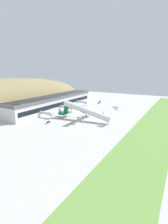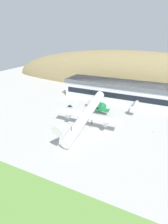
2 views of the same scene
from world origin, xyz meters
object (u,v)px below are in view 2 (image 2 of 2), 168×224
object	(u,v)px
cargo_airplane	(86,115)
traffic_cone_0	(153,131)
terminal_building	(143,93)
service_car_1	(70,107)
jetway_0	(93,100)
traffic_cone_1	(103,125)
jetway_1	(135,107)

from	to	relation	value
cargo_airplane	traffic_cone_0	bearing A→B (deg)	19.12
cargo_airplane	traffic_cone_0	xyz separation A→B (m)	(32.29, 11.20, -7.40)
terminal_building	service_car_1	distance (m)	51.36
terminal_building	jetway_0	bearing A→B (deg)	-150.23
service_car_1	traffic_cone_1	xyz separation A→B (m)	(28.38, -13.92, -0.39)
jetway_1	cargo_airplane	size ratio (longest dim) A/B	0.28
traffic_cone_1	jetway_1	bearing A→B (deg)	64.19
traffic_cone_0	cargo_airplane	bearing A→B (deg)	-160.88
jetway_0	cargo_airplane	distance (m)	33.20
terminal_building	jetway_0	distance (m)	35.08
jetway_1	terminal_building	bearing A→B (deg)	84.25
terminal_building	service_car_1	world-z (taller)	terminal_building
service_car_1	traffic_cone_0	bearing A→B (deg)	-9.66
service_car_1	traffic_cone_1	size ratio (longest dim) A/B	7.18
terminal_building	traffic_cone_1	bearing A→B (deg)	-107.91
terminal_building	jetway_0	world-z (taller)	terminal_building
cargo_airplane	jetway_0	bearing A→B (deg)	106.94
cargo_airplane	service_car_1	xyz separation A→B (m)	(-21.44, 20.34, -7.01)
jetway_1	cargo_airplane	bearing A→B (deg)	-121.26
cargo_airplane	jetway_1	bearing A→B (deg)	58.74
terminal_building	jetway_1	world-z (taller)	terminal_building
terminal_building	traffic_cone_0	bearing A→B (deg)	-72.85
service_car_1	traffic_cone_0	xyz separation A→B (m)	(53.73, -9.15, -0.39)
terminal_building	jetway_1	size ratio (longest dim) A/B	7.56
traffic_cone_0	traffic_cone_1	bearing A→B (deg)	-169.34
jetway_1	traffic_cone_0	world-z (taller)	jetway_1
terminal_building	cargo_airplane	bearing A→B (deg)	-112.91
terminal_building	traffic_cone_0	distance (m)	40.15
jetway_0	cargo_airplane	world-z (taller)	cargo_airplane
jetway_0	traffic_cone_1	world-z (taller)	jetway_0
jetway_0	cargo_airplane	xyz separation A→B (m)	(9.61, -31.56, 3.69)
cargo_airplane	terminal_building	bearing A→B (deg)	67.09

